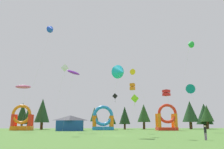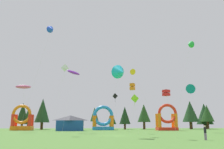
% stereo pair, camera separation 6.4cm
% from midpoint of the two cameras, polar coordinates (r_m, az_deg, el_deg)
% --- Properties ---
extents(ground_plane, '(120.00, 120.00, 0.00)m').
position_cam_midpoint_polar(ground_plane, '(40.05, 0.80, -14.35)').
color(ground_plane, '#548438').
extents(kite_blue_delta, '(5.34, 3.70, 21.98)m').
position_cam_midpoint_polar(kite_blue_delta, '(52.04, -14.35, 10.43)').
color(kite_blue_delta, blue).
rests_on(kite_blue_delta, ground_plane).
extents(kite_lime_diamond, '(1.37, 3.40, 7.35)m').
position_cam_midpoint_polar(kite_lime_diamond, '(48.39, 5.33, -5.87)').
color(kite_lime_diamond, '#8CD826').
rests_on(kite_lime_diamond, ground_plane).
extents(kite_pink_parafoil, '(3.75, 1.93, 11.15)m').
position_cam_midpoint_polar(kite_pink_parafoil, '(61.67, -20.41, -2.77)').
color(kite_pink_parafoil, '#EA599E').
rests_on(kite_pink_parafoil, ground_plane).
extents(kite_purple_parafoil, '(3.60, 2.76, 14.11)m').
position_cam_midpoint_polar(kite_purple_parafoil, '(55.21, -9.21, 0.47)').
color(kite_purple_parafoil, purple).
rests_on(kite_purple_parafoil, ground_plane).
extents(kite_black_diamond, '(1.13, 1.87, 9.70)m').
position_cam_midpoint_polar(kite_black_diamond, '(65.15, 0.75, -5.26)').
color(kite_black_diamond, black).
rests_on(kite_black_diamond, ground_plane).
extents(kite_yellow_delta, '(7.15, 5.19, 18.34)m').
position_cam_midpoint_polar(kite_yellow_delta, '(73.77, 5.17, 0.56)').
color(kite_yellow_delta, yellow).
rests_on(kite_yellow_delta, ground_plane).
extents(kite_white_diamond, '(3.74, 2.36, 15.82)m').
position_cam_midpoint_polar(kite_white_diamond, '(59.49, -11.18, 1.41)').
color(kite_white_diamond, white).
rests_on(kite_white_diamond, ground_plane).
extents(kite_orange_box, '(1.74, 2.35, 8.32)m').
position_cam_midpoint_polar(kite_orange_box, '(39.01, 4.83, -2.93)').
color(kite_orange_box, orange).
rests_on(kite_orange_box, ground_plane).
extents(kite_teal_delta, '(4.03, 2.50, 11.09)m').
position_cam_midpoint_polar(kite_teal_delta, '(59.58, 17.94, -3.32)').
color(kite_teal_delta, '#0C7F7A').
rests_on(kite_teal_delta, ground_plane).
extents(kite_cyan_delta, '(4.29, 2.88, 10.89)m').
position_cam_midpoint_polar(kite_cyan_delta, '(36.53, 1.93, 0.60)').
color(kite_cyan_delta, '#19B7CC').
rests_on(kite_cyan_delta, ground_plane).
extents(kite_red_box, '(2.21, 1.64, 6.44)m').
position_cam_midpoint_polar(kite_red_box, '(33.49, 12.74, -4.29)').
color(kite_red_box, red).
rests_on(kite_red_box, ground_plane).
extents(kite_green_delta, '(4.15, 5.77, 20.74)m').
position_cam_midpoint_polar(kite_green_delta, '(58.57, 17.95, 6.77)').
color(kite_green_delta, green).
rests_on(kite_green_delta, ground_plane).
extents(person_midfield, '(0.41, 0.41, 1.72)m').
position_cam_midpoint_polar(person_midfield, '(31.40, 21.27, -12.50)').
color(person_midfield, '#724C8C').
rests_on(person_midfield, ground_plane).
extents(inflatable_red_slide, '(5.70, 3.52, 7.43)m').
position_cam_midpoint_polar(inflatable_red_slide, '(70.93, 12.90, -10.52)').
color(inflatable_red_slide, red).
rests_on(inflatable_red_slide, ground_plane).
extents(inflatable_yellow_castle, '(6.34, 4.23, 7.26)m').
position_cam_midpoint_polar(inflatable_yellow_castle, '(73.57, -2.19, -11.03)').
color(inflatable_yellow_castle, '#268CD8').
rests_on(inflatable_yellow_castle, ground_plane).
extents(inflatable_blue_arch, '(5.73, 3.61, 7.28)m').
position_cam_midpoint_polar(inflatable_blue_arch, '(74.98, -20.68, -10.31)').
color(inflatable_blue_arch, orange).
rests_on(inflatable_blue_arch, ground_plane).
extents(festival_tent, '(6.96, 4.13, 4.06)m').
position_cam_midpoint_polar(festival_tent, '(66.64, -9.96, -11.32)').
color(festival_tent, '#19478C').
rests_on(festival_tent, ground_plane).
extents(tree_row_1, '(3.71, 3.71, 8.60)m').
position_cam_midpoint_polar(tree_row_1, '(84.93, -20.54, -8.42)').
color(tree_row_1, '#4C331E').
rests_on(tree_row_1, ground_plane).
extents(tree_row_2, '(3.74, 3.74, 7.71)m').
position_cam_midpoint_polar(tree_row_2, '(88.79, -19.28, -9.17)').
color(tree_row_2, '#4C331E').
rests_on(tree_row_2, ground_plane).
extents(tree_row_3, '(4.80, 4.80, 9.94)m').
position_cam_midpoint_polar(tree_row_3, '(81.99, -16.26, -8.23)').
color(tree_row_3, '#4C331E').
rests_on(tree_row_3, ground_plane).
extents(tree_row_4, '(2.88, 2.88, 7.31)m').
position_cam_midpoint_polar(tree_row_4, '(82.49, -4.24, -9.48)').
color(tree_row_4, '#4C331E').
rests_on(tree_row_4, ground_plane).
extents(tree_row_5, '(3.30, 3.30, 6.07)m').
position_cam_midpoint_polar(tree_row_5, '(83.09, -0.18, -10.26)').
color(tree_row_5, '#4C331E').
rests_on(tree_row_5, ground_plane).
extents(tree_row_6, '(3.71, 3.71, 7.50)m').
position_cam_midpoint_polar(tree_row_6, '(81.11, 3.01, -9.69)').
color(tree_row_6, '#4C331E').
rests_on(tree_row_6, ground_plane).
extents(tree_row_7, '(4.46, 4.46, 8.48)m').
position_cam_midpoint_polar(tree_row_7, '(84.14, 7.54, -9.11)').
color(tree_row_7, '#4C331E').
rests_on(tree_row_7, ground_plane).
extents(tree_row_8, '(5.59, 5.59, 9.79)m').
position_cam_midpoint_polar(tree_row_8, '(90.08, 18.05, -8.37)').
color(tree_row_8, '#4C331E').
rests_on(tree_row_8, ground_plane).
extents(tree_row_9, '(4.63, 4.63, 8.40)m').
position_cam_midpoint_polar(tree_row_9, '(91.74, 21.59, -8.59)').
color(tree_row_9, '#4C331E').
rests_on(tree_row_9, ground_plane).
extents(tree_row_10, '(5.90, 5.90, 9.09)m').
position_cam_midpoint_polar(tree_row_10, '(94.38, 21.06, -8.76)').
color(tree_row_10, '#4C331E').
rests_on(tree_row_10, ground_plane).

